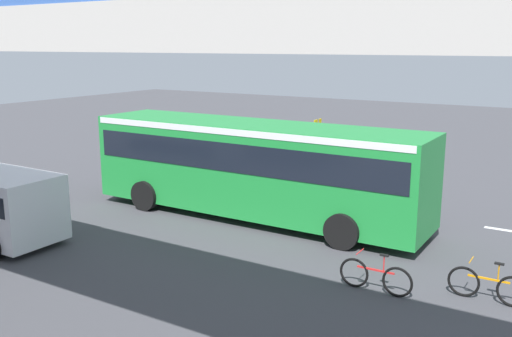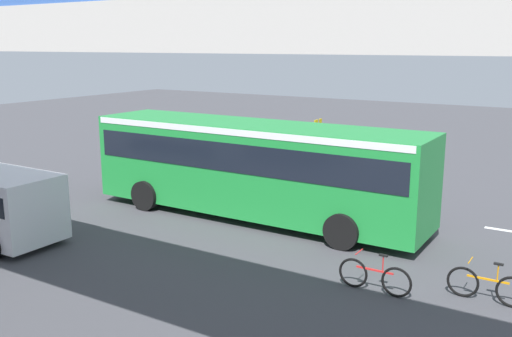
{
  "view_description": "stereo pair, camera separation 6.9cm",
  "coord_description": "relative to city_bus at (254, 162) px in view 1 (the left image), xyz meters",
  "views": [
    {
      "loc": [
        -9.86,
        16.12,
        5.64
      ],
      "look_at": [
        -0.15,
        0.35,
        1.6
      ],
      "focal_mm": 39.99,
      "sensor_mm": 36.0,
      "label": 1
    },
    {
      "loc": [
        -9.92,
        16.08,
        5.64
      ],
      "look_at": [
        -0.15,
        0.35,
        1.6
      ],
      "focal_mm": 39.99,
      "sensor_mm": 36.0,
      "label": 2
    }
  ],
  "objects": [
    {
      "name": "pedestrian",
      "position": [
        6.99,
        -3.82,
        -1.0
      ],
      "size": [
        0.38,
        0.38,
        1.79
      ],
      "color": "#2D2D38",
      "rests_on": "ground"
    },
    {
      "name": "bicycle_orange",
      "position": [
        -7.81,
        2.69,
        -1.51
      ],
      "size": [
        1.77,
        0.44,
        0.96
      ],
      "color": "black",
      "rests_on": "ground"
    },
    {
      "name": "lane_dash_right",
      "position": [
        4.25,
        -2.93,
        -1.88
      ],
      "size": [
        2.0,
        0.2,
        0.01
      ],
      "primitive_type": "cube",
      "color": "silver",
      "rests_on": "ground"
    },
    {
      "name": "city_bus",
      "position": [
        0.0,
        0.0,
        0.0
      ],
      "size": [
        11.54,
        2.85,
        3.15
      ],
      "color": "#1E8C38",
      "rests_on": "ground"
    },
    {
      "name": "lane_dash_centre",
      "position": [
        0.25,
        -2.93,
        -1.88
      ],
      "size": [
        2.0,
        0.2,
        0.01
      ],
      "primitive_type": "cube",
      "color": "silver",
      "rests_on": "ground"
    },
    {
      "name": "traffic_sign",
      "position": [
        -0.12,
        -4.48,
        0.01
      ],
      "size": [
        0.08,
        0.6,
        2.8
      ],
      "color": "slate",
      "rests_on": "ground"
    },
    {
      "name": "lane_dash_rightmost",
      "position": [
        8.25,
        -2.93,
        -1.88
      ],
      "size": [
        2.0,
        0.2,
        0.01
      ],
      "primitive_type": "cube",
      "color": "silver",
      "rests_on": "ground"
    },
    {
      "name": "ground",
      "position": [
        0.25,
        -0.63,
        -1.88
      ],
      "size": [
        80.0,
        80.0,
        0.0
      ],
      "primitive_type": "plane",
      "color": "#424247"
    },
    {
      "name": "lane_dash_left",
      "position": [
        -3.75,
        -2.93,
        -1.88
      ],
      "size": [
        2.0,
        0.2,
        0.01
      ],
      "primitive_type": "cube",
      "color": "silver",
      "rests_on": "ground"
    },
    {
      "name": "bicycle_red",
      "position": [
        -5.48,
        3.51,
        -1.51
      ],
      "size": [
        1.77,
        0.44,
        0.96
      ],
      "color": "black",
      "rests_on": "ground"
    }
  ]
}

